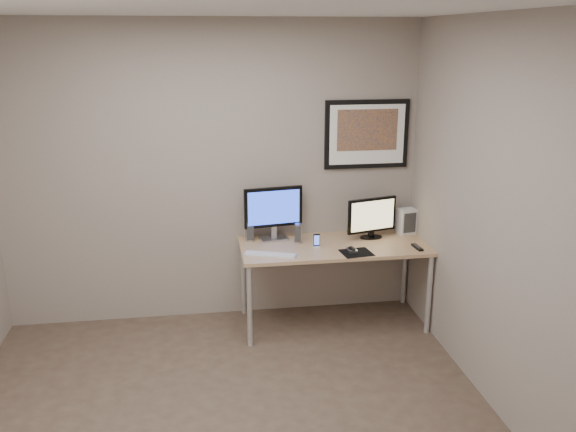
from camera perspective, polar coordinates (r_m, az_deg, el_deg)
name	(u,v)px	position (r m, az deg, el deg)	size (l,w,h in m)	color
floor	(228,424)	(4.25, -5.60, -18.79)	(3.60, 3.60, 0.00)	#48362D
room	(217,165)	(4.00, -6.62, 4.78)	(3.60, 3.60, 3.60)	white
desk	(334,252)	(5.26, 4.30, -3.36)	(1.60, 0.70, 0.73)	#966448
framed_art	(367,134)	(5.42, 7.38, 7.61)	(0.75, 0.04, 0.60)	black
monitor_large	(273,211)	(5.28, -1.38, 0.48)	(0.52, 0.20, 0.47)	#A8A9AD
monitor_tv	(372,217)	(5.38, 7.85, -0.09)	(0.46, 0.15, 0.37)	black
speaker_left	(250,230)	(5.30, -3.61, -1.32)	(0.08, 0.08, 0.19)	#A8A9AD
speaker_right	(299,233)	(5.25, 1.00, -1.62)	(0.07, 0.07, 0.17)	#A8A9AD
phone_dock	(317,241)	(5.14, 2.69, -2.33)	(0.06, 0.06, 0.12)	black
keyboard	(270,255)	(4.97, -1.68, -3.63)	(0.43, 0.12, 0.02)	silver
mousepad	(356,253)	(5.06, 6.42, -3.43)	(0.25, 0.22, 0.00)	black
mouse	(352,249)	(5.08, 6.00, -3.09)	(0.06, 0.11, 0.04)	black
remote	(417,247)	(5.25, 12.00, -2.86)	(0.04, 0.16, 0.02)	black
fan_unit	(407,221)	(5.59, 11.03, -0.47)	(0.15, 0.11, 0.23)	silver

